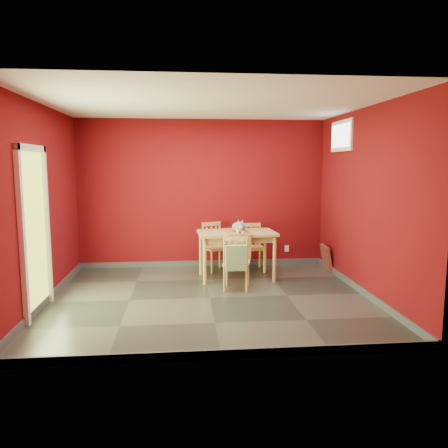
{
  "coord_description": "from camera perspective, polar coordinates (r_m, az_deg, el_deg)",
  "views": [
    {
      "loc": [
        -0.37,
        -6.02,
        1.89
      ],
      "look_at": [
        0.25,
        0.45,
        1.0
      ],
      "focal_mm": 35.0,
      "sensor_mm": 36.0,
      "label": 1
    }
  ],
  "objects": [
    {
      "name": "chair_near",
      "position": [
        6.62,
        1.62,
        -4.95
      ],
      "size": [
        0.47,
        0.47,
        0.84
      ],
      "color": "tan",
      "rests_on": "ground"
    },
    {
      "name": "tote_bag",
      "position": [
        6.39,
        1.61,
        -4.43
      ],
      "size": [
        0.31,
        0.19,
        0.44
      ],
      "color": "#84AB6D",
      "rests_on": "chair_near"
    },
    {
      "name": "ground",
      "position": [
        6.32,
        -1.89,
        -9.61
      ],
      "size": [
        4.5,
        4.5,
        0.0
      ],
      "primitive_type": "plane",
      "color": "#2D342D",
      "rests_on": "ground"
    },
    {
      "name": "chair_far_right",
      "position": [
        7.93,
        3.74,
        -2.88
      ],
      "size": [
        0.41,
        0.41,
        0.83
      ],
      "color": "tan",
      "rests_on": "ground"
    },
    {
      "name": "doorway",
      "position": [
        5.97,
        -23.56,
        -0.24
      ],
      "size": [
        0.06,
        1.01,
        2.13
      ],
      "color": "#B7D838",
      "rests_on": "ground"
    },
    {
      "name": "chair_far_left",
      "position": [
        7.84,
        -1.22,
        -2.87
      ],
      "size": [
        0.53,
        0.53,
        0.86
      ],
      "color": "tan",
      "rests_on": "ground"
    },
    {
      "name": "outlet_plate",
      "position": [
        8.4,
        8.2,
        -3.19
      ],
      "size": [
        0.08,
        0.02,
        0.12
      ],
      "primitive_type": "cube",
      "color": "silver",
      "rests_on": "room_shell"
    },
    {
      "name": "dining_table",
      "position": [
        7.22,
        1.66,
        -1.77
      ],
      "size": [
        1.3,
        0.81,
        0.79
      ],
      "color": "tan",
      "rests_on": "ground"
    },
    {
      "name": "window",
      "position": [
        7.5,
        15.07,
        11.06
      ],
      "size": [
        0.05,
        0.9,
        0.5
      ],
      "color": "white",
      "rests_on": "room_shell"
    },
    {
      "name": "table_runner",
      "position": [
        7.09,
        1.79,
        -1.64
      ],
      "size": [
        0.41,
        0.79,
        0.39
      ],
      "color": "#A66D2A",
      "rests_on": "dining_table"
    },
    {
      "name": "cat",
      "position": [
        7.15,
        1.95,
        -0.15
      ],
      "size": [
        0.3,
        0.49,
        0.23
      ],
      "primitive_type": null,
      "rotation": [
        0.0,
        0.0,
        0.13
      ],
      "color": "slate",
      "rests_on": "table_runner"
    },
    {
      "name": "picture_frame",
      "position": [
        8.05,
        13.23,
        -4.34
      ],
      "size": [
        0.18,
        0.46,
        0.45
      ],
      "color": "brown",
      "rests_on": "ground"
    },
    {
      "name": "room_shell",
      "position": [
        6.31,
        -1.89,
        -9.17
      ],
      "size": [
        4.5,
        4.5,
        4.5
      ],
      "color": "#5F090D",
      "rests_on": "ground"
    }
  ]
}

